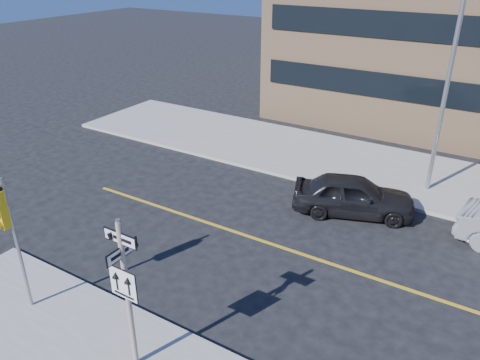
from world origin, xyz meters
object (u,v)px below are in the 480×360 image
Objects in this scene: sign_pole at (126,288)px; streetlight_a at (447,83)px; traffic_signal at (5,220)px; parked_car_a at (353,195)px.

streetlight_a is (4.00, 13.27, 2.32)m from sign_pole.
traffic_signal is (-4.00, -0.15, 0.59)m from sign_pole.
sign_pole reaches higher than parked_car_a.
traffic_signal is at bearing -177.89° from sign_pole.
parked_car_a is (5.89, 10.23, -2.25)m from traffic_signal.
traffic_signal is 12.02m from parked_car_a.
traffic_signal reaches higher than parked_car_a.
sign_pole is at bearing 2.11° from traffic_signal.
streetlight_a is at bearing 59.20° from traffic_signal.
parked_car_a is 0.57× the size of streetlight_a.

